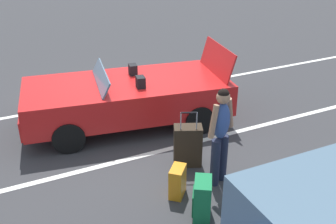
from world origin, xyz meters
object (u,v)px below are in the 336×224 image
Objects in this scene: convertible_car at (118,99)px; suitcase_large_black at (188,146)px; traveler_person at (221,132)px; suitcase_medium_bright at (202,199)px; suitcase_small_carryon at (178,182)px.

suitcase_large_black is at bearing 116.11° from convertible_car.
traveler_person is (-0.21, 0.68, 0.56)m from suitcase_large_black.
suitcase_large_black is 1.71× the size of suitcase_medium_bright.
traveler_person reaches higher than suitcase_medium_bright.
suitcase_large_black is 0.64× the size of traveler_person.
convertible_car is 4.13× the size of suitcase_large_black.
suitcase_large_black is 2.11× the size of suitcase_small_carryon.
convertible_car is at bearing -55.93° from suitcase_medium_bright.
suitcase_medium_bright reaches higher than suitcase_small_carryon.
convertible_car is 2.04m from suitcase_large_black.
suitcase_large_black is at bearing -85.98° from suitcase_small_carryon.
suitcase_medium_bright is (-0.12, 3.24, -0.28)m from convertible_car.
traveler_person is at bearing -135.61° from suitcase_small_carryon.
suitcase_medium_bright is 1.24× the size of suitcase_small_carryon.
suitcase_medium_bright is at bearing 140.75° from suitcase_small_carryon.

